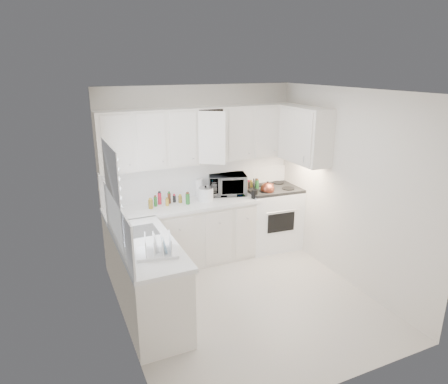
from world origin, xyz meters
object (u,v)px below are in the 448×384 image
tea_kettle (267,188)px  microwave (227,182)px  stove (271,209)px  dish_rack (157,244)px  rice_cooker (206,193)px  utensil_crock (255,188)px

tea_kettle → microwave: size_ratio=0.47×
stove → dish_rack: stove is taller
tea_kettle → dish_rack: size_ratio=0.61×
rice_cooker → microwave: bearing=5.3°
utensil_crock → dish_rack: size_ratio=0.74×
dish_rack → tea_kettle: bearing=43.5°
rice_cooker → utensil_crock: (0.70, -0.22, 0.05)m
tea_kettle → rice_cooker: (-0.95, 0.17, -0.00)m
tea_kettle → rice_cooker: tea_kettle is taller
stove → utensil_crock: size_ratio=4.05×
stove → tea_kettle: (-0.18, -0.16, 0.41)m
utensil_crock → dish_rack: bearing=-146.3°
dish_rack → stove: bearing=44.4°
stove → microwave: (-0.72, 0.15, 0.49)m
utensil_crock → microwave: bearing=129.1°
rice_cooker → utensil_crock: size_ratio=0.70×
stove → microwave: size_ratio=2.28×
utensil_crock → tea_kettle: bearing=10.7°
microwave → dish_rack: bearing=-117.9°
stove → tea_kettle: 0.48m
tea_kettle → utensil_crock: (-0.25, -0.05, 0.05)m
microwave → dish_rack: 2.21m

